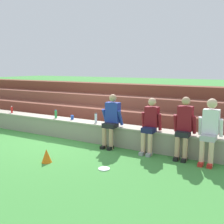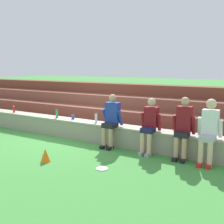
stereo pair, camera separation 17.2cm
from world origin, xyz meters
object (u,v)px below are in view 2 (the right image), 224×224
(person_right_of_center, at_px, (183,127))
(sports_cone, at_px, (45,155))
(water_bottle_mid_left, at_px, (14,109))
(frisbee, at_px, (102,169))
(person_center, at_px, (150,124))
(plastic_cup_middle, at_px, (73,117))
(person_far_right, at_px, (209,129))
(water_bottle_near_right, at_px, (96,118))
(person_left_of_center, at_px, (111,119))
(water_bottle_center_gap, at_px, (57,114))

(person_right_of_center, bearing_deg, sports_cone, -145.31)
(water_bottle_mid_left, distance_m, frisbee, 4.99)
(person_right_of_center, bearing_deg, person_center, 179.41)
(person_center, height_order, plastic_cup_middle, person_center)
(person_far_right, xyz_separation_m, water_bottle_near_right, (-3.09, 0.22, -0.09))
(person_right_of_center, distance_m, plastic_cup_middle, 3.41)
(person_far_right, bearing_deg, person_center, 179.24)
(person_far_right, bearing_deg, plastic_cup_middle, 176.10)
(person_left_of_center, distance_m, water_bottle_mid_left, 4.01)
(water_bottle_mid_left, bearing_deg, person_left_of_center, -2.77)
(person_far_right, relative_size, water_bottle_near_right, 5.06)
(water_bottle_near_right, relative_size, frisbee, 1.16)
(water_bottle_mid_left, xyz_separation_m, plastic_cup_middle, (2.50, 0.09, -0.04))
(person_right_of_center, bearing_deg, person_far_right, -1.02)
(water_bottle_center_gap, bearing_deg, person_far_right, -2.56)
(water_bottle_near_right, relative_size, plastic_cup_middle, 2.19)
(person_center, height_order, water_bottle_near_right, person_center)
(water_bottle_near_right, height_order, plastic_cup_middle, water_bottle_near_right)
(water_bottle_mid_left, relative_size, frisbee, 0.95)
(person_left_of_center, relative_size, water_bottle_near_right, 4.96)
(plastic_cup_middle, bearing_deg, person_left_of_center, -10.60)
(person_far_right, bearing_deg, water_bottle_mid_left, 178.38)
(person_right_of_center, relative_size, frisbee, 5.91)
(water_bottle_near_right, relative_size, water_bottle_mid_left, 1.22)
(water_bottle_near_right, bearing_deg, water_bottle_mid_left, -179.33)
(frisbee, xyz_separation_m, sports_cone, (-1.32, -0.28, 0.14))
(person_far_right, height_order, water_bottle_center_gap, person_far_right)
(water_bottle_near_right, bearing_deg, water_bottle_center_gap, -179.22)
(water_bottle_near_right, bearing_deg, plastic_cup_middle, 176.83)
(person_far_right, distance_m, water_bottle_near_right, 3.10)
(person_center, bearing_deg, person_left_of_center, -178.40)
(person_left_of_center, height_order, plastic_cup_middle, person_left_of_center)
(water_bottle_near_right, bearing_deg, person_far_right, -4.11)
(person_center, bearing_deg, plastic_cup_middle, 174.41)
(water_bottle_center_gap, height_order, sports_cone, water_bottle_center_gap)
(sports_cone, bearing_deg, person_right_of_center, 34.69)
(person_center, bearing_deg, water_bottle_mid_left, 178.15)
(person_right_of_center, relative_size, water_bottle_near_right, 5.08)
(person_far_right, distance_m, plastic_cup_middle, 3.97)
(plastic_cup_middle, xyz_separation_m, frisbee, (2.17, -1.74, -0.60))
(person_left_of_center, height_order, person_far_right, person_far_right)
(sports_cone, bearing_deg, person_far_right, 29.41)
(frisbee, bearing_deg, sports_cone, -167.98)
(person_right_of_center, bearing_deg, water_bottle_center_gap, 177.23)
(person_left_of_center, xyz_separation_m, plastic_cup_middle, (-1.50, 0.28, -0.14))
(person_center, height_order, water_bottle_center_gap, person_center)
(water_bottle_near_right, height_order, water_bottle_mid_left, water_bottle_near_right)
(person_right_of_center, xyz_separation_m, water_bottle_mid_left, (-5.90, 0.17, -0.11))
(person_far_right, distance_m, frisbee, 2.44)
(person_far_right, height_order, sports_cone, person_far_right)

